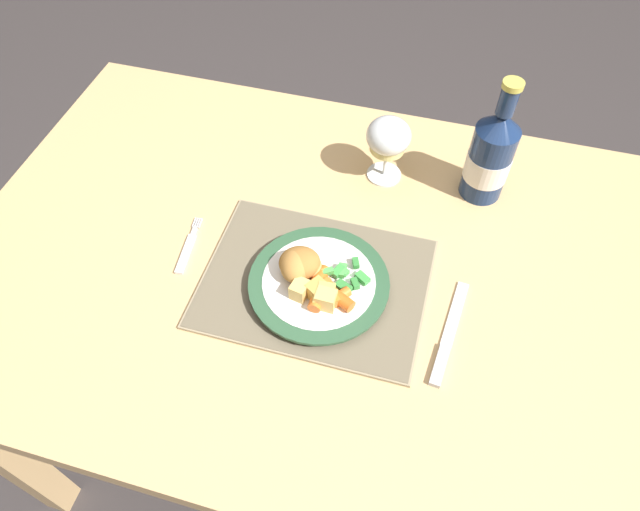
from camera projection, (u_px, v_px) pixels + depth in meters
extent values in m
plane|color=#383333|center=(340.00, 426.00, 1.56)|extent=(6.00, 6.00, 0.00)
cube|color=tan|center=(351.00, 274.00, 0.98)|extent=(1.37, 0.84, 0.04)
cube|color=tan|center=(3.00, 452.00, 1.17)|extent=(0.06, 0.06, 0.70)
cube|color=tan|center=(158.00, 198.00, 1.59)|extent=(0.06, 0.06, 0.70)
cube|color=tan|center=(631.00, 299.00, 1.39)|extent=(0.06, 0.06, 0.70)
cube|color=gray|center=(315.00, 283.00, 0.95)|extent=(0.37, 0.28, 0.01)
cube|color=#6B604A|center=(315.00, 282.00, 0.94)|extent=(0.36, 0.28, 0.00)
cylinder|color=white|center=(319.00, 285.00, 0.93)|extent=(0.19, 0.19, 0.01)
cylinder|color=#2D5638|center=(319.00, 282.00, 0.92)|extent=(0.23, 0.23, 0.01)
cylinder|color=white|center=(319.00, 281.00, 0.92)|extent=(0.18, 0.18, 0.00)
ellipsoid|color=#A87033|center=(300.00, 263.00, 0.92)|extent=(0.08, 0.08, 0.04)
ellipsoid|color=#B77F3D|center=(296.00, 265.00, 0.91)|extent=(0.06, 0.08, 0.04)
ellipsoid|color=tan|center=(306.00, 266.00, 0.92)|extent=(0.06, 0.06, 0.03)
cube|color=#338438|center=(345.00, 287.00, 0.91)|extent=(0.03, 0.02, 0.01)
cube|color=#4CA84C|center=(342.00, 270.00, 0.92)|extent=(0.01, 0.03, 0.01)
cube|color=#338438|center=(356.00, 263.00, 0.93)|extent=(0.02, 0.02, 0.01)
cube|color=#338438|center=(355.00, 284.00, 0.91)|extent=(0.02, 0.02, 0.01)
cube|color=#4CA84C|center=(343.00, 271.00, 0.93)|extent=(0.02, 0.02, 0.01)
cube|color=green|center=(363.00, 278.00, 0.92)|extent=(0.03, 0.02, 0.01)
cube|color=green|center=(338.00, 271.00, 0.92)|extent=(0.02, 0.03, 0.01)
cube|color=#4CA84C|center=(328.00, 271.00, 0.91)|extent=(0.02, 0.02, 0.01)
cylinder|color=orange|center=(319.00, 279.00, 0.91)|extent=(0.03, 0.05, 0.02)
cylinder|color=orange|center=(318.00, 298.00, 0.89)|extent=(0.02, 0.04, 0.02)
cylinder|color=orange|center=(341.00, 299.00, 0.89)|extent=(0.05, 0.04, 0.02)
cylinder|color=orange|center=(332.00, 293.00, 0.89)|extent=(0.05, 0.05, 0.02)
cylinder|color=orange|center=(342.00, 296.00, 0.89)|extent=(0.03, 0.04, 0.02)
cube|color=silver|center=(186.00, 254.00, 0.98)|extent=(0.02, 0.08, 0.01)
cube|color=silver|center=(194.00, 231.00, 1.01)|extent=(0.01, 0.02, 0.01)
cube|color=silver|center=(201.00, 223.00, 1.02)|extent=(0.00, 0.02, 0.00)
cube|color=silver|center=(198.00, 223.00, 1.02)|extent=(0.00, 0.02, 0.00)
cube|color=silver|center=(196.00, 223.00, 1.02)|extent=(0.00, 0.02, 0.00)
cube|color=silver|center=(194.00, 223.00, 1.02)|extent=(0.00, 0.02, 0.00)
cube|color=silver|center=(455.00, 314.00, 0.91)|extent=(0.03, 0.13, 0.00)
cube|color=#B2B2B7|center=(440.00, 365.00, 0.85)|extent=(0.02, 0.07, 0.01)
cylinder|color=silver|center=(384.00, 174.00, 1.10)|extent=(0.07, 0.07, 0.00)
cylinder|color=silver|center=(385.00, 162.00, 1.07)|extent=(0.01, 0.01, 0.06)
ellipsoid|color=silver|center=(389.00, 136.00, 1.02)|extent=(0.08, 0.08, 0.07)
cylinder|color=#E0D684|center=(388.00, 145.00, 1.04)|extent=(0.06, 0.06, 0.02)
cylinder|color=navy|center=(488.00, 162.00, 1.02)|extent=(0.08, 0.08, 0.15)
cone|color=navy|center=(501.00, 122.00, 0.94)|extent=(0.08, 0.08, 0.03)
cylinder|color=navy|center=(508.00, 101.00, 0.91)|extent=(0.03, 0.03, 0.05)
cylinder|color=#BFB74C|center=(513.00, 85.00, 0.89)|extent=(0.03, 0.03, 0.01)
cylinder|color=white|center=(487.00, 165.00, 1.02)|extent=(0.08, 0.08, 0.05)
cube|color=#E5BC66|center=(300.00, 290.00, 0.89)|extent=(0.03, 0.03, 0.03)
cube|color=gold|center=(317.00, 290.00, 0.89)|extent=(0.04, 0.04, 0.03)
cube|color=#DBB256|center=(326.00, 295.00, 0.88)|extent=(0.03, 0.03, 0.03)
cube|color=#E5BC66|center=(326.00, 299.00, 0.88)|extent=(0.03, 0.03, 0.03)
cube|color=#DBB256|center=(319.00, 300.00, 0.88)|extent=(0.03, 0.03, 0.02)
cube|color=gold|center=(314.00, 291.00, 0.90)|extent=(0.03, 0.03, 0.02)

